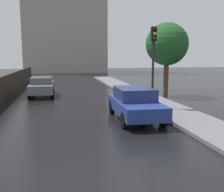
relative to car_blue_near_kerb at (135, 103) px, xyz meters
The scene contains 5 objects.
ground 6.68m from the car_blue_near_kerb, 114.18° to the right, with size 120.00×120.00×0.00m, color black.
car_blue_near_kerb is the anchor object (origin of this frame).
car_grey_mid_road 9.51m from the car_blue_near_kerb, 119.28° to the left, with size 1.77×4.31×1.39m.
traffic_light 3.29m from the car_blue_near_kerb, 49.43° to the left, with size 0.26×0.39×4.26m.
street_tree_mid 8.00m from the car_blue_near_kerb, 56.15° to the left, with size 3.00×3.00×5.23m.
Camera 1 is at (-0.65, -5.25, 2.86)m, focal length 41.66 mm.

